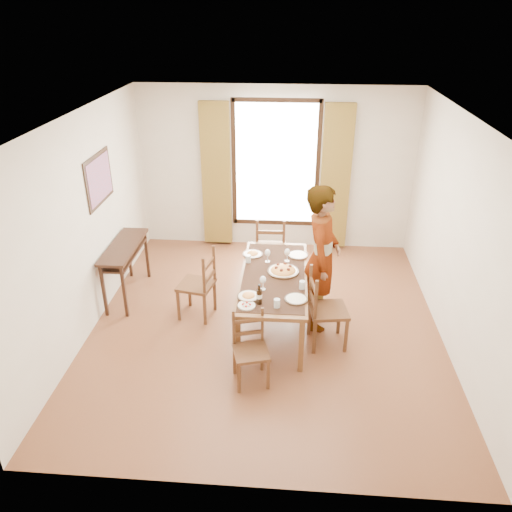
# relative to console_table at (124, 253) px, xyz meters

# --- Properties ---
(ground) EXTENTS (5.00, 5.00, 0.00)m
(ground) POSITION_rel_console_table_xyz_m (2.03, -0.60, -0.68)
(ground) COLOR #4F2518
(ground) RESTS_ON ground
(room_shell) EXTENTS (4.60, 5.10, 2.74)m
(room_shell) POSITION_rel_console_table_xyz_m (2.03, -0.47, 0.86)
(room_shell) COLOR beige
(room_shell) RESTS_ON ground
(console_table) EXTENTS (0.38, 1.20, 0.80)m
(console_table) POSITION_rel_console_table_xyz_m (0.00, 0.00, 0.00)
(console_table) COLOR #311C10
(console_table) RESTS_ON ground
(dining_table) EXTENTS (0.84, 1.91, 0.76)m
(dining_table) POSITION_rel_console_table_xyz_m (2.12, -0.60, 0.00)
(dining_table) COLOR brown
(dining_table) RESTS_ON ground
(chair_west) EXTENTS (0.51, 0.51, 0.98)m
(chair_west) POSITION_rel_console_table_xyz_m (1.12, -0.44, -0.23)
(chair_west) COLOR brown
(chair_west) RESTS_ON ground
(chair_north) EXTENTS (0.46, 0.46, 1.02)m
(chair_north) POSITION_rel_console_table_xyz_m (2.02, 0.67, -0.21)
(chair_north) COLOR brown
(chair_north) RESTS_ON ground
(chair_south) EXTENTS (0.46, 0.46, 0.85)m
(chair_south) POSITION_rel_console_table_xyz_m (1.92, -1.69, -0.29)
(chair_south) COLOR brown
(chair_south) RESTS_ON ground
(chair_east) EXTENTS (0.51, 0.51, 1.01)m
(chair_east) POSITION_rel_console_table_xyz_m (2.77, -0.94, -0.21)
(chair_east) COLOR brown
(chair_east) RESTS_ON ground
(man) EXTENTS (0.84, 0.67, 1.91)m
(man) POSITION_rel_console_table_xyz_m (2.71, -0.49, 0.27)
(man) COLOR gray
(man) RESTS_ON ground
(plate_sw) EXTENTS (0.27, 0.27, 0.05)m
(plate_sw) POSITION_rel_console_table_xyz_m (1.86, -1.16, 0.10)
(plate_sw) COLOR silver
(plate_sw) RESTS_ON dining_table
(plate_se) EXTENTS (0.27, 0.27, 0.05)m
(plate_se) POSITION_rel_console_table_xyz_m (2.41, -1.17, 0.10)
(plate_se) COLOR silver
(plate_se) RESTS_ON dining_table
(plate_nw) EXTENTS (0.27, 0.27, 0.05)m
(plate_nw) POSITION_rel_console_table_xyz_m (1.81, -0.07, 0.10)
(plate_nw) COLOR silver
(plate_nw) RESTS_ON dining_table
(plate_ne) EXTENTS (0.27, 0.27, 0.05)m
(plate_ne) POSITION_rel_console_table_xyz_m (2.43, -0.05, 0.10)
(plate_ne) COLOR silver
(plate_ne) RESTS_ON dining_table
(pasta_platter) EXTENTS (0.40, 0.40, 0.10)m
(pasta_platter) POSITION_rel_console_table_xyz_m (2.24, -0.53, 0.12)
(pasta_platter) COLOR #C44C19
(pasta_platter) RESTS_ON dining_table
(caprese_plate) EXTENTS (0.20, 0.20, 0.04)m
(caprese_plate) POSITION_rel_console_table_xyz_m (1.85, -1.35, 0.09)
(caprese_plate) COLOR silver
(caprese_plate) RESTS_ON dining_table
(wine_glass_a) EXTENTS (0.08, 0.08, 0.18)m
(wine_glass_a) POSITION_rel_console_table_xyz_m (2.01, -0.97, 0.16)
(wine_glass_a) COLOR white
(wine_glass_a) RESTS_ON dining_table
(wine_glass_b) EXTENTS (0.08, 0.08, 0.18)m
(wine_glass_b) POSITION_rel_console_table_xyz_m (2.28, -0.22, 0.16)
(wine_glass_b) COLOR white
(wine_glass_b) RESTS_ON dining_table
(wine_glass_c) EXTENTS (0.08, 0.08, 0.18)m
(wine_glass_c) POSITION_rel_console_table_xyz_m (2.02, -0.26, 0.16)
(wine_glass_c) COLOR white
(wine_glass_c) RESTS_ON dining_table
(tumbler_a) EXTENTS (0.07, 0.07, 0.10)m
(tumbler_a) POSITION_rel_console_table_xyz_m (2.48, -0.91, 0.12)
(tumbler_a) COLOR silver
(tumbler_a) RESTS_ON dining_table
(tumbler_b) EXTENTS (0.07, 0.07, 0.10)m
(tumbler_b) POSITION_rel_console_table_xyz_m (1.77, -0.29, 0.12)
(tumbler_b) COLOR silver
(tumbler_b) RESTS_ON dining_table
(tumbler_c) EXTENTS (0.07, 0.07, 0.10)m
(tumbler_c) POSITION_rel_console_table_xyz_m (2.19, -1.34, 0.12)
(tumbler_c) COLOR silver
(tumbler_c) RESTS_ON dining_table
(wine_bottle) EXTENTS (0.07, 0.07, 0.25)m
(wine_bottle) POSITION_rel_console_table_xyz_m (1.99, -1.28, 0.20)
(wine_bottle) COLOR black
(wine_bottle) RESTS_ON dining_table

